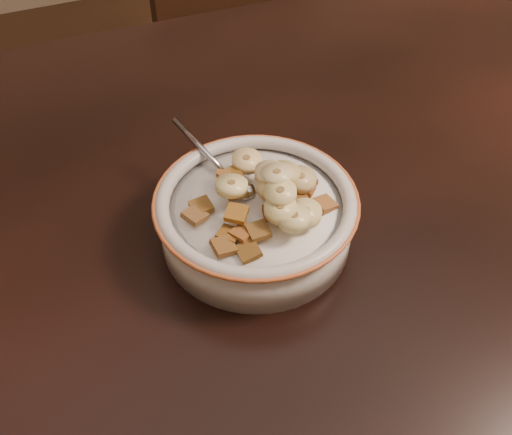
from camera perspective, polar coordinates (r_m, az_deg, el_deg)
name	(u,v)px	position (r m, az deg, el deg)	size (l,w,h in m)	color
table	(377,178)	(0.72, 12.05, 3.91)	(1.40, 0.90, 0.04)	black
chair	(266,94)	(1.34, 1.03, 12.21)	(0.40, 0.40, 0.90)	black
cereal_bowl	(256,222)	(0.59, 0.00, -0.43)	(0.20, 0.20, 0.05)	beige
milk	(256,206)	(0.57, 0.00, 1.20)	(0.16, 0.16, 0.00)	white
spoon	(237,186)	(0.59, -1.95, 3.19)	(0.04, 0.05, 0.01)	#A7ACBF
cereal_square_0	(235,192)	(0.56, -2.07, 2.59)	(0.02, 0.02, 0.01)	brown
cereal_square_1	(224,246)	(0.52, -3.27, -2.89)	(0.02, 0.02, 0.01)	brown
cereal_square_2	(305,184)	(0.58, 4.90, 3.39)	(0.02, 0.02, 0.01)	brown
cereal_square_3	(325,204)	(0.57, 6.89, 1.36)	(0.02, 0.02, 0.01)	#915E30
cereal_square_4	(230,177)	(0.58, -2.59, 4.09)	(0.02, 0.02, 0.01)	brown
cereal_square_5	(229,235)	(0.53, -2.72, -1.73)	(0.02, 0.02, 0.01)	brown
cereal_square_6	(258,231)	(0.53, 0.25, -1.35)	(0.02, 0.02, 0.01)	brown
cereal_square_7	(269,176)	(0.58, 1.35, 4.21)	(0.02, 0.02, 0.01)	#91511B
cereal_square_8	(289,209)	(0.55, 3.28, 0.85)	(0.02, 0.02, 0.01)	olive
cereal_square_9	(300,203)	(0.55, 4.39, 1.44)	(0.02, 0.02, 0.01)	brown
cereal_square_10	(249,251)	(0.52, -0.75, -3.39)	(0.02, 0.02, 0.01)	brown
cereal_square_11	(201,206)	(0.56, -5.49, 1.12)	(0.02, 0.02, 0.01)	brown
cereal_square_12	(226,178)	(0.58, -3.04, 3.99)	(0.02, 0.02, 0.01)	brown
cereal_square_13	(237,213)	(0.54, -1.96, 0.42)	(0.02, 0.02, 0.01)	#995D1F
cereal_square_14	(292,175)	(0.59, 3.64, 4.30)	(0.02, 0.02, 0.01)	brown
cereal_square_15	(233,178)	(0.58, -2.27, 3.97)	(0.02, 0.02, 0.01)	brown
cereal_square_16	(274,213)	(0.54, 1.78, 0.48)	(0.02, 0.02, 0.01)	brown
cereal_square_17	(243,233)	(0.53, -1.28, -1.52)	(0.02, 0.02, 0.01)	brown
cereal_square_18	(304,189)	(0.58, 4.86, 2.88)	(0.02, 0.02, 0.01)	#9C561E
cereal_square_19	(195,215)	(0.55, -6.13, 0.21)	(0.02, 0.02, 0.01)	brown
banana_slice_0	(232,186)	(0.55, -2.45, 3.17)	(0.03, 0.03, 0.01)	#FFECA6
banana_slice_1	(280,209)	(0.53, 2.46, 0.83)	(0.03, 0.03, 0.01)	beige
banana_slice_2	(294,218)	(0.53, 3.83, -0.08)	(0.03, 0.03, 0.01)	#CEC786
banana_slice_3	(247,161)	(0.59, -0.94, 5.68)	(0.03, 0.03, 0.01)	#F7D080
banana_slice_4	(270,173)	(0.56, 1.46, 4.43)	(0.03, 0.03, 0.01)	beige
banana_slice_5	(280,193)	(0.54, 2.46, 2.44)	(0.03, 0.03, 0.01)	#E1CB84
banana_slice_6	(305,213)	(0.54, 4.96, 0.41)	(0.03, 0.03, 0.01)	beige
banana_slice_7	(301,179)	(0.57, 4.51, 3.83)	(0.03, 0.03, 0.01)	tan
banana_slice_8	(277,175)	(0.55, 2.10, 4.27)	(0.03, 0.03, 0.01)	beige
banana_slice_9	(273,187)	(0.55, 1.72, 3.07)	(0.03, 0.03, 0.01)	tan
banana_slice_10	(285,173)	(0.56, 2.88, 4.44)	(0.03, 0.03, 0.01)	#D4B978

